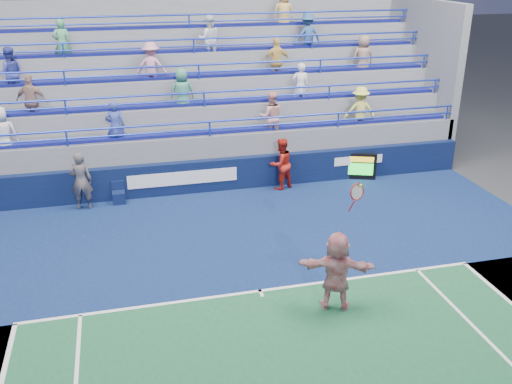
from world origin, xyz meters
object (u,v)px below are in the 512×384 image
object	(u,v)px
serve_speed_board	(356,166)
line_judge	(81,181)
tennis_player	(337,271)
ball_girl	(281,164)
judge_chair	(119,197)

from	to	relation	value
serve_speed_board	line_judge	bearing A→B (deg)	-177.94
tennis_player	serve_speed_board	bearing A→B (deg)	63.59
serve_speed_board	ball_girl	world-z (taller)	ball_girl
line_judge	ball_girl	world-z (taller)	line_judge
serve_speed_board	tennis_player	xyz separation A→B (m)	(-3.65, -7.36, 0.45)
tennis_player	ball_girl	world-z (taller)	tennis_player
serve_speed_board	tennis_player	world-z (taller)	tennis_player
judge_chair	line_judge	xyz separation A→B (m)	(-1.08, -0.16, 0.71)
serve_speed_board	tennis_player	size ratio (longest dim) A/B	0.45
line_judge	ball_girl	size ratio (longest dim) A/B	1.05
line_judge	serve_speed_board	bearing A→B (deg)	-175.99
judge_chair	line_judge	size ratio (longest dim) A/B	0.38
judge_chair	ball_girl	xyz separation A→B (m)	(5.39, -0.04, 0.66)
serve_speed_board	judge_chair	world-z (taller)	serve_speed_board
serve_speed_board	judge_chair	distance (m)	8.24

